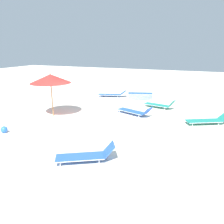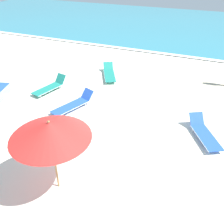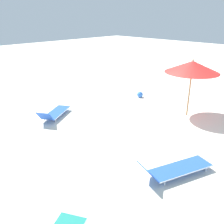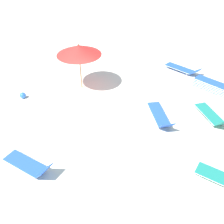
% 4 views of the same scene
% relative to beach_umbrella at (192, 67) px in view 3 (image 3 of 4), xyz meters
% --- Properties ---
extents(ground_plane, '(60.00, 60.00, 0.16)m').
position_rel_beach_umbrella_xyz_m(ground_plane, '(0.80, 2.39, -2.21)').
color(ground_plane, silver).
extents(beach_umbrella, '(2.24, 2.24, 2.45)m').
position_rel_beach_umbrella_xyz_m(beach_umbrella, '(0.00, 0.00, 0.00)').
color(beach_umbrella, '#9E7547').
rests_on(beach_umbrella, ground_plane).
extents(sun_lounger_under_umbrella, '(1.55, 2.05, 0.60)m').
position_rel_beach_umbrella_xyz_m(sun_lounger_under_umbrella, '(3.86, 4.31, -1.92)').
color(sun_lounger_under_umbrella, blue).
rests_on(sun_lounger_under_umbrella, ground_plane).
extents(sun_lounger_near_water_right, '(1.31, 2.27, 0.61)m').
position_rel_beach_umbrella_xyz_m(sun_lounger_near_water_right, '(-1.99, 4.27, -1.92)').
color(sun_lounger_near_water_right, blue).
rests_on(sun_lounger_near_water_right, ground_plane).
extents(beach_ball, '(0.31, 0.31, 0.31)m').
position_rel_beach_umbrella_xyz_m(beach_ball, '(3.02, -0.46, -1.98)').
color(beach_ball, blue).
rests_on(beach_ball, ground_plane).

